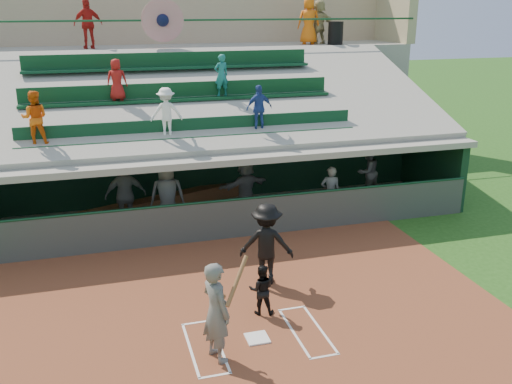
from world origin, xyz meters
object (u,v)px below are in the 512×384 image
object	(u,v)px
home_plate	(257,338)
batter_at_plate	(216,311)
trash_bin	(336,33)
catcher	(261,290)

from	to	relation	value
home_plate	batter_at_plate	size ratio (longest dim) A/B	0.22
batter_at_plate	trash_bin	size ratio (longest dim) A/B	2.20
batter_at_plate	trash_bin	bearing A→B (deg)	58.95
catcher	trash_bin	xyz separation A→B (m)	(6.54, 11.60, 4.48)
home_plate	trash_bin	bearing A→B (deg)	61.15
batter_at_plate	catcher	size ratio (longest dim) A/B	1.80
batter_at_plate	trash_bin	world-z (taller)	trash_bin
trash_bin	batter_at_plate	bearing A→B (deg)	-121.05
trash_bin	home_plate	bearing A→B (deg)	-118.85
catcher	home_plate	bearing A→B (deg)	84.66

